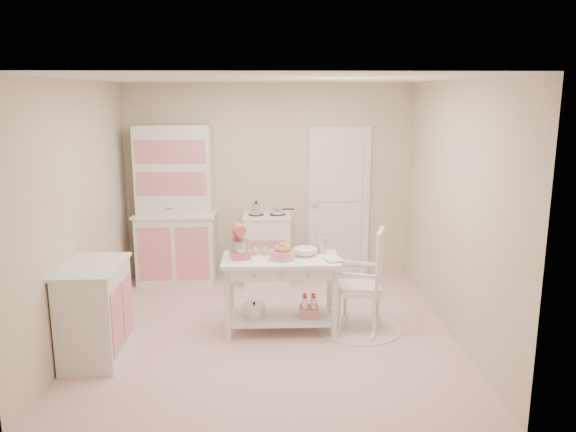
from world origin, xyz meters
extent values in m
plane|color=pink|center=(0.00, 0.00, 0.00)|extent=(3.80, 3.80, 0.00)
cube|color=white|center=(0.00, 0.00, 2.60)|extent=(3.80, 3.80, 0.04)
cube|color=beige|center=(0.00, 1.90, 1.30)|extent=(3.80, 0.04, 2.60)
cube|color=beige|center=(0.00, -1.90, 1.30)|extent=(3.80, 0.04, 2.60)
cube|color=beige|center=(-1.90, 0.00, 1.30)|extent=(0.04, 3.80, 2.60)
cube|color=beige|center=(1.90, 0.00, 1.30)|extent=(0.04, 3.80, 2.60)
cube|color=white|center=(0.95, 1.87, 1.02)|extent=(0.82, 0.05, 2.04)
cube|color=white|center=(-1.22, 1.66, 1.04)|extent=(1.06, 0.50, 2.08)
cube|color=white|center=(-0.02, 1.61, 0.46)|extent=(0.62, 0.57, 0.92)
cube|color=white|center=(-1.63, -0.53, 0.46)|extent=(0.54, 0.84, 0.92)
cylinder|color=white|center=(0.96, 0.06, 0.01)|extent=(0.92, 0.92, 0.01)
cube|color=white|center=(0.96, 0.06, 0.55)|extent=(0.68, 0.83, 1.10)
cube|color=white|center=(0.12, 0.04, 0.40)|extent=(1.20, 0.60, 0.80)
cube|color=#CE5762|center=(-0.30, 0.06, 0.97)|extent=(0.27, 0.32, 0.34)
cube|color=silver|center=(-0.03, 0.22, 0.81)|extent=(0.34, 0.24, 0.02)
cylinder|color=pink|center=(0.14, -0.01, 0.85)|extent=(0.25, 0.25, 0.09)
imported|color=white|center=(0.38, 0.12, 0.84)|extent=(0.25, 0.25, 0.08)
cylinder|color=silver|center=(0.56, 0.20, 0.89)|extent=(0.10, 0.10, 0.17)
imported|color=white|center=(0.57, -0.08, 0.81)|extent=(0.22, 0.26, 0.02)
camera|label=1|loc=(0.02, -5.53, 2.46)|focal=35.00mm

